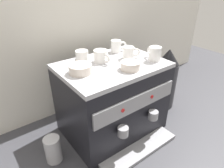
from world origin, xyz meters
name	(u,v)px	position (x,y,z in m)	size (l,w,h in m)	color
ground_plane	(112,127)	(0.00, 0.00, 0.00)	(4.00, 4.00, 0.00)	#38383D
tiled_backsplash_wall	(78,35)	(0.00, 0.38, 0.54)	(2.80, 0.03, 1.07)	silver
espresso_machine	(112,99)	(0.00, 0.00, 0.23)	(0.59, 0.53, 0.46)	black
ceramic_cup_0	(117,46)	(0.14, 0.14, 0.50)	(0.10, 0.07, 0.08)	white
ceramic_cup_1	(82,56)	(-0.11, 0.14, 0.49)	(0.07, 0.11, 0.06)	white
ceramic_cup_2	(129,53)	(0.13, 0.01, 0.49)	(0.10, 0.07, 0.07)	white
ceramic_cup_3	(155,54)	(0.23, -0.11, 0.50)	(0.07, 0.11, 0.08)	white
ceramic_cup_4	(101,56)	(-0.03, 0.06, 0.49)	(0.08, 0.12, 0.07)	white
ceramic_bowl_0	(80,69)	(-0.20, 0.00, 0.48)	(0.12, 0.12, 0.04)	beige
ceramic_bowl_1	(130,66)	(0.03, -0.12, 0.48)	(0.10, 0.10, 0.04)	beige
coffee_grinder	(166,79)	(0.48, -0.02, 0.22)	(0.16, 0.16, 0.45)	#333338
milk_pitcher	(53,149)	(-0.41, -0.02, 0.08)	(0.09, 0.09, 0.15)	#B7B7BC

